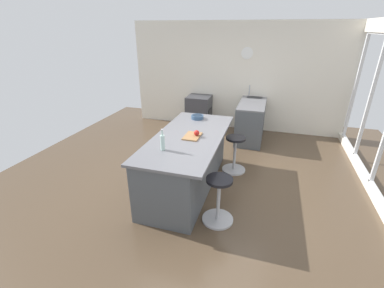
{
  "coord_description": "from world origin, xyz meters",
  "views": [
    {
      "loc": [
        3.95,
        0.93,
        2.5
      ],
      "look_at": [
        0.26,
        -0.19,
        0.79
      ],
      "focal_mm": 24.62,
      "sensor_mm": 36.0,
      "label": 1
    }
  ],
  "objects_px": {
    "oven_range": "(199,112)",
    "apple_red": "(197,133)",
    "cutting_board": "(192,136)",
    "fruit_bowl": "(197,117)",
    "stool_by_window": "(235,155)",
    "stool_middle": "(218,201)",
    "water_bottle": "(163,142)",
    "kitchen_island": "(186,161)"
  },
  "relations": [
    {
      "from": "oven_range",
      "to": "apple_red",
      "type": "relative_size",
      "value": 9.97
    },
    {
      "from": "cutting_board",
      "to": "fruit_bowl",
      "type": "height_order",
      "value": "fruit_bowl"
    },
    {
      "from": "apple_red",
      "to": "stool_by_window",
      "type": "bearing_deg",
      "value": 144.64
    },
    {
      "from": "stool_middle",
      "to": "cutting_board",
      "type": "relative_size",
      "value": 1.9
    },
    {
      "from": "stool_middle",
      "to": "oven_range",
      "type": "bearing_deg",
      "value": -160.38
    },
    {
      "from": "water_bottle",
      "to": "cutting_board",
      "type": "bearing_deg",
      "value": 156.66
    },
    {
      "from": "stool_middle",
      "to": "water_bottle",
      "type": "height_order",
      "value": "water_bottle"
    },
    {
      "from": "kitchen_island",
      "to": "apple_red",
      "type": "bearing_deg",
      "value": 89.19
    },
    {
      "from": "oven_range",
      "to": "stool_middle",
      "type": "distance_m",
      "value": 3.78
    },
    {
      "from": "stool_middle",
      "to": "kitchen_island",
      "type": "bearing_deg",
      "value": -136.63
    },
    {
      "from": "water_bottle",
      "to": "fruit_bowl",
      "type": "bearing_deg",
      "value": 176.66
    },
    {
      "from": "kitchen_island",
      "to": "fruit_bowl",
      "type": "bearing_deg",
      "value": -176.15
    },
    {
      "from": "kitchen_island",
      "to": "cutting_board",
      "type": "xyz_separation_m",
      "value": [
        0.03,
        0.11,
        0.47
      ]
    },
    {
      "from": "apple_red",
      "to": "water_bottle",
      "type": "relative_size",
      "value": 0.28
    },
    {
      "from": "stool_middle",
      "to": "cutting_board",
      "type": "height_order",
      "value": "cutting_board"
    },
    {
      "from": "oven_range",
      "to": "stool_middle",
      "type": "bearing_deg",
      "value": 19.62
    },
    {
      "from": "stool_middle",
      "to": "fruit_bowl",
      "type": "relative_size",
      "value": 2.96
    },
    {
      "from": "stool_by_window",
      "to": "water_bottle",
      "type": "bearing_deg",
      "value": -31.93
    },
    {
      "from": "stool_by_window",
      "to": "cutting_board",
      "type": "relative_size",
      "value": 1.9
    },
    {
      "from": "kitchen_island",
      "to": "cutting_board",
      "type": "relative_size",
      "value": 6.53
    },
    {
      "from": "oven_range",
      "to": "apple_red",
      "type": "xyz_separation_m",
      "value": [
        2.82,
        0.74,
        0.56
      ]
    },
    {
      "from": "apple_red",
      "to": "fruit_bowl",
      "type": "distance_m",
      "value": 0.89
    },
    {
      "from": "fruit_bowl",
      "to": "stool_by_window",
      "type": "bearing_deg",
      "value": 81.84
    },
    {
      "from": "oven_range",
      "to": "apple_red",
      "type": "bearing_deg",
      "value": 14.7
    },
    {
      "from": "stool_middle",
      "to": "apple_red",
      "type": "bearing_deg",
      "value": -144.46
    },
    {
      "from": "kitchen_island",
      "to": "water_bottle",
      "type": "height_order",
      "value": "water_bottle"
    },
    {
      "from": "water_bottle",
      "to": "stool_by_window",
      "type": "bearing_deg",
      "value": 148.07
    },
    {
      "from": "kitchen_island",
      "to": "stool_middle",
      "type": "bearing_deg",
      "value": 43.37
    },
    {
      "from": "stool_by_window",
      "to": "fruit_bowl",
      "type": "xyz_separation_m",
      "value": [
        -0.11,
        -0.76,
        0.64
      ]
    },
    {
      "from": "water_bottle",
      "to": "kitchen_island",
      "type": "bearing_deg",
      "value": 166.87
    },
    {
      "from": "oven_range",
      "to": "water_bottle",
      "type": "height_order",
      "value": "water_bottle"
    },
    {
      "from": "stool_by_window",
      "to": "apple_red",
      "type": "bearing_deg",
      "value": -35.36
    },
    {
      "from": "oven_range",
      "to": "stool_middle",
      "type": "height_order",
      "value": "oven_range"
    },
    {
      "from": "stool_by_window",
      "to": "stool_middle",
      "type": "distance_m",
      "value": 1.49
    },
    {
      "from": "oven_range",
      "to": "cutting_board",
      "type": "xyz_separation_m",
      "value": [
        2.84,
        0.68,
        0.5
      ]
    },
    {
      "from": "apple_red",
      "to": "water_bottle",
      "type": "height_order",
      "value": "water_bottle"
    },
    {
      "from": "cutting_board",
      "to": "apple_red",
      "type": "height_order",
      "value": "apple_red"
    },
    {
      "from": "kitchen_island",
      "to": "stool_middle",
      "type": "xyz_separation_m",
      "value": [
        0.74,
        0.7,
        -0.15
      ]
    },
    {
      "from": "fruit_bowl",
      "to": "oven_range",
      "type": "bearing_deg",
      "value": -165.46
    },
    {
      "from": "kitchen_island",
      "to": "stool_middle",
      "type": "distance_m",
      "value": 1.03
    },
    {
      "from": "kitchen_island",
      "to": "apple_red",
      "type": "relative_size",
      "value": 27.13
    },
    {
      "from": "kitchen_island",
      "to": "stool_by_window",
      "type": "distance_m",
      "value": 1.03
    }
  ]
}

